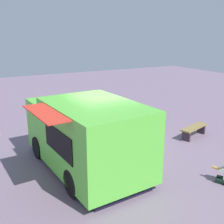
{
  "coord_description": "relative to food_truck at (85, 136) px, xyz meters",
  "views": [
    {
      "loc": [
        4.26,
        8.17,
        4.15
      ],
      "look_at": [
        -1.05,
        -1.67,
        0.95
      ],
      "focal_mm": 44.85,
      "sensor_mm": 36.0,
      "label": 1
    }
  ],
  "objects": [
    {
      "name": "ground_plane",
      "position": [
        -1.15,
        -0.69,
        -1.08
      ],
      "size": [
        40.0,
        40.0,
        0.0
      ],
      "primitive_type": "plane",
      "color": "slate"
    },
    {
      "name": "food_truck",
      "position": [
        0.0,
        0.0,
        0.0
      ],
      "size": [
        3.04,
        4.88,
        2.23
      ],
      "color": "#5DCB3E",
      "rests_on": "ground_plane"
    },
    {
      "name": "planter_flowering_near",
      "position": [
        -4.47,
        -5.24,
        -0.76
      ],
      "size": [
        0.43,
        0.43,
        0.6
      ],
      "color": "#4C534C",
      "rests_on": "ground_plane"
    },
    {
      "name": "plaza_bench",
      "position": [
        -4.96,
        -0.4,
        -0.74
      ],
      "size": [
        1.56,
        0.82,
        0.45
      ],
      "color": "olive",
      "rests_on": "ground_plane"
    },
    {
      "name": "trash_bin",
      "position": [
        -2.93,
        -5.16,
        -0.56
      ],
      "size": [
        0.52,
        0.52,
        1.03
      ],
      "color": "#485C5C",
      "rests_on": "ground_plane"
    }
  ]
}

